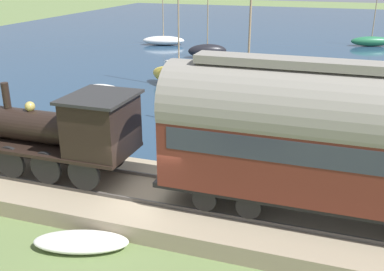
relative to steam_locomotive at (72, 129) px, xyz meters
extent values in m
plane|color=#607542|center=(-0.29, -3.24, -2.46)|extent=(200.00, 200.00, 0.00)
cube|color=navy|center=(42.62, -3.24, -2.45)|extent=(80.00, 80.00, 0.01)
cube|color=gray|center=(0.00, -3.24, -2.17)|extent=(4.63, 56.00, 0.58)
cube|color=#4C4742|center=(-0.92, -3.24, -1.82)|extent=(0.07, 54.88, 0.12)
cube|color=#4C4742|center=(0.92, -3.24, -1.82)|extent=(0.07, 54.88, 0.12)
cylinder|color=black|center=(-0.92, -0.93, -1.17)|extent=(0.12, 1.17, 1.17)
cylinder|color=black|center=(0.92, -0.93, -1.17)|extent=(0.12, 1.17, 1.17)
cylinder|color=black|center=(-0.92, 0.55, -1.17)|extent=(0.12, 1.17, 1.17)
cylinder|color=black|center=(0.92, 0.55, -1.17)|extent=(0.12, 1.17, 1.17)
cylinder|color=black|center=(-0.92, 2.04, -1.17)|extent=(0.12, 1.17, 1.17)
cylinder|color=black|center=(0.92, 2.04, -1.17)|extent=(0.12, 1.17, 1.17)
cube|color=black|center=(0.00, 0.55, -0.70)|extent=(2.34, 5.41, 0.12)
cylinder|color=black|center=(0.00, 1.64, -0.06)|extent=(1.15, 3.25, 1.15)
cylinder|color=black|center=(0.00, 2.61, 0.97)|extent=(0.27, 0.27, 0.92)
sphere|color=tan|center=(0.00, 1.64, 0.65)|extent=(0.36, 0.36, 0.36)
cube|color=black|center=(0.00, -1.20, 0.29)|extent=(2.24, 1.89, 1.85)
cube|color=#282828|center=(0.00, -1.20, 1.26)|extent=(2.44, 2.13, 0.10)
cylinder|color=black|center=(-0.92, -6.50, -1.38)|extent=(0.12, 0.76, 0.76)
cylinder|color=black|center=(0.92, -6.50, -1.38)|extent=(0.12, 0.76, 0.76)
cylinder|color=black|center=(-0.92, -5.13, -1.38)|extent=(0.12, 0.76, 0.76)
cylinder|color=black|center=(0.92, -5.13, -1.38)|extent=(0.12, 0.76, 0.76)
cube|color=black|center=(0.00, -8.95, -1.07)|extent=(2.19, 10.91, 0.16)
cube|color=#5B2319|center=(0.00, -8.95, 0.21)|extent=(2.43, 10.47, 2.40)
cube|color=#2D333D|center=(0.00, -8.95, 0.63)|extent=(2.46, 9.82, 0.67)
cylinder|color=gray|center=(0.00, -8.95, 1.41)|extent=(2.55, 10.47, 2.55)
cube|color=gray|center=(0.00, -8.95, 2.80)|extent=(0.85, 8.73, 0.24)
ellipsoid|color=gold|center=(15.23, 1.71, -1.76)|extent=(4.22, 5.57, 1.37)
cylinder|color=#9E8460|center=(15.23, 1.71, 2.67)|extent=(0.10, 0.10, 7.49)
cube|color=silver|center=(15.23, 1.71, -0.85)|extent=(1.72, 1.93, 0.45)
ellipsoid|color=white|center=(31.30, 9.43, -1.99)|extent=(2.86, 4.65, 0.91)
cylinder|color=#9E8460|center=(31.30, 9.43, 0.63)|extent=(0.10, 0.10, 4.33)
ellipsoid|color=#236B42|center=(37.52, -11.08, -1.95)|extent=(2.36, 4.29, 0.99)
cylinder|color=#9E8460|center=(37.52, -11.08, 0.98)|extent=(0.10, 0.10, 4.87)
ellipsoid|color=black|center=(26.08, 3.05, -1.84)|extent=(2.61, 3.68, 1.22)
cylinder|color=#9E8460|center=(26.08, 3.05, 0.98)|extent=(0.10, 0.10, 4.41)
ellipsoid|color=#192347|center=(7.54, -4.55, -1.74)|extent=(4.10, 6.40, 1.41)
cylinder|color=#9E8460|center=(7.54, -4.55, 2.20)|extent=(0.10, 0.10, 6.46)
ellipsoid|color=beige|center=(7.46, 3.92, -2.22)|extent=(1.45, 2.63, 0.46)
ellipsoid|color=beige|center=(8.97, -10.13, -2.24)|extent=(1.57, 2.32, 0.42)
ellipsoid|color=silver|center=(12.48, 5.97, -2.18)|extent=(1.14, 2.45, 0.53)
ellipsoid|color=silver|center=(-3.01, -2.02, -2.24)|extent=(1.88, 3.00, 0.44)
camera|label=1|loc=(-12.50, -8.69, 5.29)|focal=42.00mm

